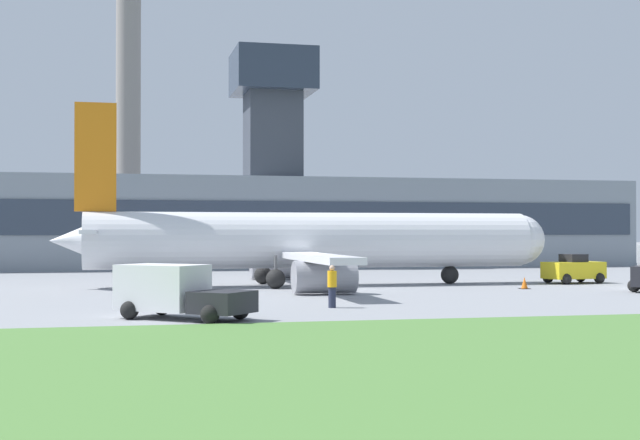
{
  "coord_description": "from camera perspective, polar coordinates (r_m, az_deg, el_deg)",
  "views": [
    {
      "loc": [
        -11.65,
        -49.4,
        3.3
      ],
      "look_at": [
        0.48,
        3.66,
        4.02
      ],
      "focal_mm": 50.0,
      "sensor_mm": 36.0,
      "label": 1
    }
  ],
  "objects": [
    {
      "name": "traffic_cone_near_nose",
      "position": [
        52.79,
        12.95,
        -3.97
      ],
      "size": [
        0.56,
        0.56,
        0.69
      ],
      "color": "black",
      "rests_on": "ground_plane"
    },
    {
      "name": "ground_crew_person",
      "position": [
        38.7,
        0.78,
        -4.25
      ],
      "size": [
        0.55,
        0.55,
        1.85
      ],
      "color": "#23283D",
      "rests_on": "ground_plane"
    },
    {
      "name": "pushback_tug",
      "position": [
        59.25,
        15.92,
        -3.1
      ],
      "size": [
        4.11,
        2.95,
        1.87
      ],
      "color": "yellow",
      "rests_on": "ground_plane"
    },
    {
      "name": "ground_plane",
      "position": [
        50.86,
        0.39,
        -4.48
      ],
      "size": [
        400.0,
        400.0,
        0.0
      ],
      "primitive_type": "plane",
      "color": "gray"
    },
    {
      "name": "fuel_truck",
      "position": [
        34.18,
        -9.21,
        -4.58
      ],
      "size": [
        5.31,
        4.99,
        2.05
      ],
      "color": "#232328",
      "rests_on": "ground_plane"
    },
    {
      "name": "airplane",
      "position": [
        54.25,
        -0.9,
        -1.41
      ],
      "size": [
        30.71,
        27.47,
        10.79
      ],
      "color": "silver",
      "rests_on": "ground_plane"
    },
    {
      "name": "smokestack_left",
      "position": [
        108.97,
        -12.16,
        8.99
      ],
      "size": [
        3.33,
        3.33,
        43.13
      ],
      "color": "gray",
      "rests_on": "ground_plane"
    },
    {
      "name": "terminal_building",
      "position": [
        82.07,
        -4.57,
        0.23
      ],
      "size": [
        73.16,
        10.95,
        20.02
      ],
      "color": "gray",
      "rests_on": "ground_plane"
    }
  ]
}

